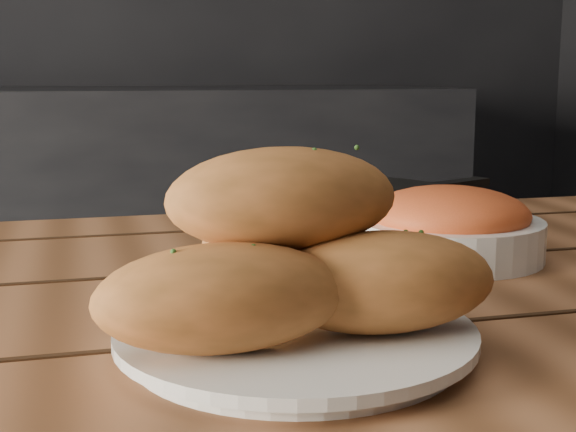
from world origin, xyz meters
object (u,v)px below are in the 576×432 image
(plate, at_px, (296,338))
(bread_rolls, at_px, (289,259))
(skillet, at_px, (335,209))
(bowl, at_px, (449,226))
(table, at_px, (283,411))

(plate, bearing_deg, bread_rolls, -149.04)
(skillet, relative_size, bowl, 2.23)
(plate, bearing_deg, skillet, 68.44)
(bread_rolls, relative_size, skillet, 0.62)
(table, bearing_deg, plate, -100.66)
(table, distance_m, skillet, 0.34)
(skillet, bearing_deg, bowl, -71.30)
(bread_rolls, bearing_deg, plate, 30.96)
(bread_rolls, height_order, bowl, bread_rolls)
(table, bearing_deg, bread_rolls, -102.64)
(table, distance_m, bowl, 0.26)
(bowl, bearing_deg, plate, -134.34)
(table, height_order, skillet, skillet)
(skillet, bearing_deg, plate, -111.56)
(bowl, bearing_deg, bread_rolls, -134.62)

